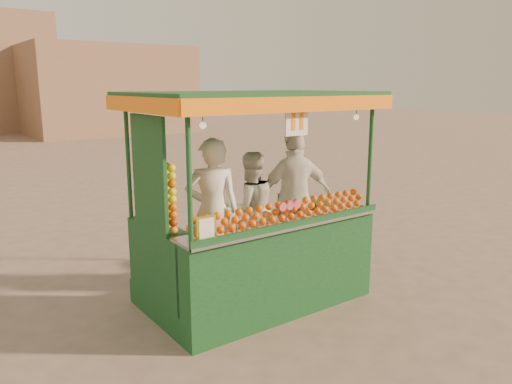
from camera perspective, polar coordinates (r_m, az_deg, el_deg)
ground at (r=6.95m, az=-2.71°, el=-11.72°), size 90.00×90.00×0.00m
building_right at (r=31.14m, az=-16.56°, el=11.11°), size 9.00×6.00×5.00m
juice_cart at (r=6.41m, az=-0.30°, el=-5.26°), size 3.00×1.95×2.73m
vendor_left at (r=6.31m, az=-5.02°, el=-2.21°), size 0.80×0.68×1.86m
vendor_middle at (r=6.88m, az=-0.68°, el=-2.03°), size 0.90×0.77×1.61m
vendor_right at (r=7.06m, az=4.48°, el=-0.55°), size 1.19×0.73×1.89m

